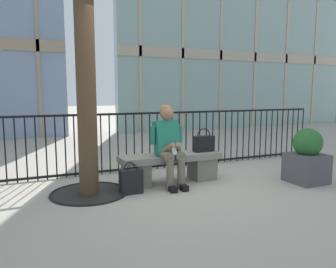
{
  "coord_description": "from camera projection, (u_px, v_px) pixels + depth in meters",
  "views": [
    {
      "loc": [
        -2.0,
        -4.51,
        1.4
      ],
      "look_at": [
        0.0,
        0.1,
        0.75
      ],
      "focal_mm": 34.67,
      "sensor_mm": 36.0,
      "label": 1
    }
  ],
  "objects": [
    {
      "name": "ground_plane",
      "position": [
        171.0,
        182.0,
        5.08
      ],
      "size": [
        60.0,
        60.0,
        0.0
      ],
      "primitive_type": "plane",
      "color": "#A8A091"
    },
    {
      "name": "stone_bench",
      "position": [
        171.0,
        165.0,
        5.04
      ],
      "size": [
        1.6,
        0.44,
        0.45
      ],
      "color": "gray",
      "rests_on": "ground"
    },
    {
      "name": "seated_person_with_phone",
      "position": [
        169.0,
        143.0,
        4.84
      ],
      "size": [
        0.52,
        0.66,
        1.21
      ],
      "color": "#6B6051",
      "rests_on": "ground"
    },
    {
      "name": "handbag_on_bench",
      "position": [
        204.0,
        143.0,
        5.22
      ],
      "size": [
        0.33,
        0.14,
        0.37
      ],
      "color": "black",
      "rests_on": "stone_bench"
    },
    {
      "name": "shopping_bag",
      "position": [
        131.0,
        181.0,
        4.5
      ],
      "size": [
        0.31,
        0.18,
        0.43
      ],
      "color": "black",
      "rests_on": "ground"
    },
    {
      "name": "plaza_railing",
      "position": [
        150.0,
        141.0,
        5.85
      ],
      "size": [
        7.35,
        0.04,
        1.05
      ],
      "color": "black",
      "rests_on": "ground"
    },
    {
      "name": "planter",
      "position": [
        307.0,
        158.0,
        5.03
      ],
      "size": [
        0.52,
        0.52,
        0.85
      ],
      "color": "#4C4C51",
      "rests_on": "ground"
    },
    {
      "name": "building_facade_right",
      "position": [
        253.0,
        13.0,
        12.87
      ],
      "size": [
        11.24,
        0.43,
        9.0
      ],
      "color": "#84A39E",
      "rests_on": "ground"
    }
  ]
}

